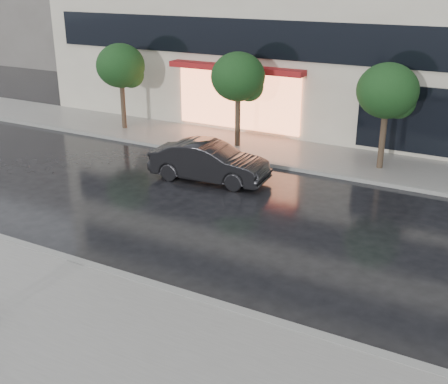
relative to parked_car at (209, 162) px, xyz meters
The scene contains 9 objects.
ground 6.37m from the parked_car, 71.39° to the right, with size 120.00×120.00×0.00m, color black.
sidewalk_near 9.49m from the parked_car, 77.68° to the right, with size 60.00×4.50×0.12m, color slate.
sidewalk_far 4.75m from the parked_car, 64.57° to the left, with size 60.00×3.50×0.12m, color slate.
curb_near 7.31m from the parked_car, 73.90° to the right, with size 60.00×0.25×0.14m, color gray.
curb_far 3.27m from the parked_car, 51.05° to the left, with size 60.00×0.25×0.14m, color gray.
tree_far_west 8.31m from the parked_car, 149.78° to the left, with size 2.20×2.20×3.99m.
tree_mid_west 4.70m from the parked_car, 102.84° to the left, with size 2.20×2.20×3.99m.
tree_mid_east 6.86m from the parked_car, 38.42° to the left, with size 2.20×2.20×3.99m.
parked_car is the anchor object (origin of this frame).
Camera 1 is at (7.56, -10.17, 6.88)m, focal length 45.00 mm.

